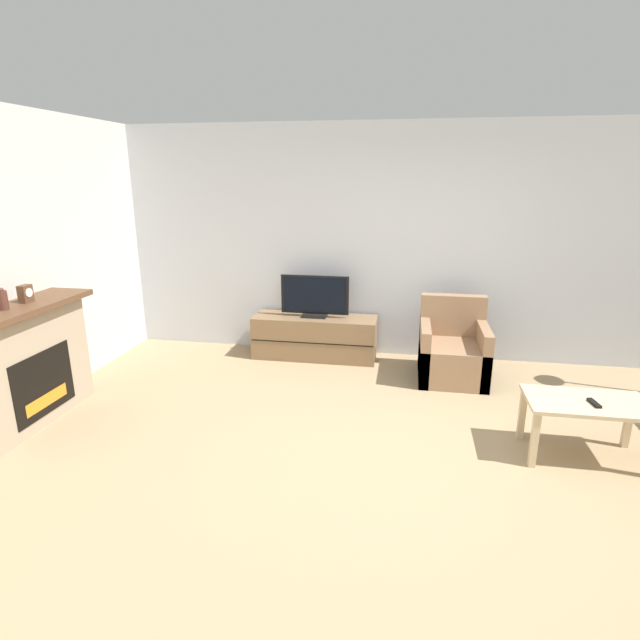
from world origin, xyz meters
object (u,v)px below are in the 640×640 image
(coffee_table, at_px, (586,410))
(remote, at_px, (594,403))
(mantel_vase_centre_left, at_px, (3,300))
(armchair, at_px, (452,353))
(tv_stand, at_px, (315,337))
(tv, at_px, (315,298))
(mantel_clock, at_px, (26,294))
(fireplace, at_px, (23,365))

(coffee_table, height_order, remote, remote)
(mantel_vase_centre_left, distance_m, armchair, 4.24)
(tv_stand, relative_size, tv, 1.82)
(mantel_clock, bearing_deg, coffee_table, 1.29)
(mantel_vase_centre_left, xyz_separation_m, coffee_table, (4.60, 0.35, -0.75))
(mantel_clock, bearing_deg, remote, 0.60)
(armchair, relative_size, coffee_table, 0.96)
(tv, bearing_deg, fireplace, -136.32)
(tv_stand, height_order, remote, tv_stand)
(fireplace, relative_size, armchair, 1.66)
(fireplace, distance_m, tv_stand, 3.02)
(fireplace, relative_size, mantel_vase_centre_left, 7.78)
(mantel_vase_centre_left, distance_m, remote, 4.68)
(tv, relative_size, coffee_table, 0.90)
(tv_stand, xyz_separation_m, armchair, (1.57, -0.36, 0.03))
(coffee_table, distance_m, remote, 0.10)
(coffee_table, bearing_deg, tv_stand, 143.21)
(tv_stand, xyz_separation_m, tv, (0.00, -0.00, 0.48))
(mantel_clock, xyz_separation_m, coffee_table, (4.60, 0.10, -0.74))
(armchair, relative_size, remote, 5.52)
(mantel_clock, xyz_separation_m, tv_stand, (2.15, 1.93, -0.89))
(armchair, bearing_deg, remote, -59.43)
(mantel_clock, distance_m, tv_stand, 3.03)
(fireplace, xyz_separation_m, remote, (4.64, 0.19, -0.06))
(fireplace, xyz_separation_m, coffee_table, (4.61, 0.25, -0.14))
(tv, bearing_deg, remote, -37.29)
(tv_stand, height_order, tv, tv)
(fireplace, distance_m, mantel_vase_centre_left, 0.62)
(tv_stand, distance_m, armchair, 1.61)
(tv, distance_m, armchair, 1.68)
(fireplace, height_order, tv, fireplace)
(mantel_vase_centre_left, bearing_deg, armchair, 25.99)
(fireplace, xyz_separation_m, tv_stand, (2.17, 2.07, -0.29))
(tv, relative_size, armchair, 0.94)
(tv_stand, relative_size, armchair, 1.71)
(tv, xyz_separation_m, armchair, (1.57, -0.36, -0.45))
(fireplace, height_order, remote, fireplace)
(mantel_vase_centre_left, height_order, remote, mantel_vase_centre_left)
(armchair, bearing_deg, mantel_clock, -157.17)
(mantel_clock, bearing_deg, tv, 41.88)
(armchair, height_order, remote, armchair)
(tv_stand, relative_size, remote, 9.44)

